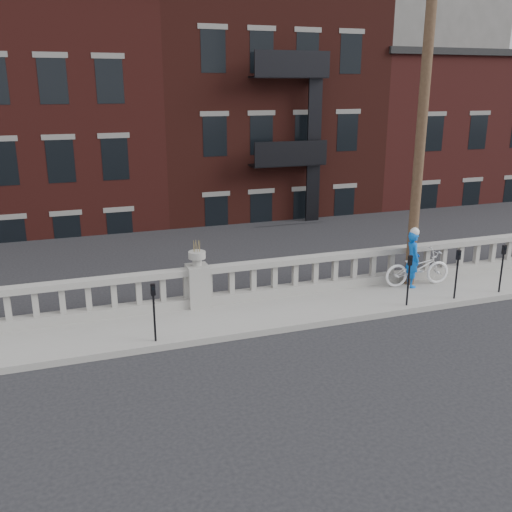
{
  "coord_description": "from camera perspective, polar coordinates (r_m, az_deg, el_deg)",
  "views": [
    {
      "loc": [
        -3.19,
        -9.7,
        5.68
      ],
      "look_at": [
        1.34,
        3.2,
        1.58
      ],
      "focal_mm": 40.0,
      "sensor_mm": 36.0,
      "label": 1
    }
  ],
  "objects": [
    {
      "name": "sidewalk",
      "position": [
        14.25,
        -4.84,
        -6.54
      ],
      "size": [
        32.0,
        2.2,
        0.15
      ],
      "primitive_type": "cube",
      "color": "gray",
      "rests_on": "ground"
    },
    {
      "name": "lower_level",
      "position": [
        33.1,
        -12.99,
        10.99
      ],
      "size": [
        80.0,
        44.0,
        20.8
      ],
      "color": "#605E59",
      "rests_on": "ground"
    },
    {
      "name": "planter_pedestal",
      "position": [
        14.84,
        -5.85,
        -2.48
      ],
      "size": [
        0.55,
        0.55,
        1.76
      ],
      "color": "gray",
      "rests_on": "sidewalk"
    },
    {
      "name": "bicycle",
      "position": [
        16.98,
        15.84,
        -1.14
      ],
      "size": [
        2.02,
        0.87,
        1.03
      ],
      "primitive_type": "imported",
      "rotation": [
        0.0,
        0.0,
        1.47
      ],
      "color": "white",
      "rests_on": "sidewalk"
    },
    {
      "name": "parking_meter_b",
      "position": [
        12.87,
        -10.19,
        -4.94
      ],
      "size": [
        0.1,
        0.09,
        1.36
      ],
      "color": "black",
      "rests_on": "sidewalk"
    },
    {
      "name": "utility_pole",
      "position": [
        16.29,
        16.41,
        14.48
      ],
      "size": [
        1.6,
        0.28,
        10.0
      ],
      "color": "#422D1E",
      "rests_on": "sidewalk"
    },
    {
      "name": "parking_meter_d",
      "position": [
        16.11,
        19.47,
        -1.2
      ],
      "size": [
        0.1,
        0.09,
        1.36
      ],
      "color": "black",
      "rests_on": "sidewalk"
    },
    {
      "name": "balustrade",
      "position": [
        14.9,
        -5.83,
        -3.17
      ],
      "size": [
        28.0,
        0.34,
        1.03
      ],
      "color": "gray",
      "rests_on": "sidewalk"
    },
    {
      "name": "parking_meter_c",
      "position": [
        15.24,
        15.05,
        -1.81
      ],
      "size": [
        0.1,
        0.09,
        1.36
      ],
      "color": "black",
      "rests_on": "sidewalk"
    },
    {
      "name": "parking_meter_e",
      "position": [
        17.07,
        23.42,
        -0.66
      ],
      "size": [
        0.1,
        0.09,
        1.36
      ],
      "color": "black",
      "rests_on": "sidewalk"
    },
    {
      "name": "ground",
      "position": [
        11.69,
        -1.01,
        -12.39
      ],
      "size": [
        120.0,
        120.0,
        0.0
      ],
      "primitive_type": "plane",
      "color": "black",
      "rests_on": "ground"
    },
    {
      "name": "cyclist",
      "position": [
        16.75,
        15.38,
        -0.3
      ],
      "size": [
        0.49,
        0.65,
        1.62
      ],
      "primitive_type": "imported",
      "rotation": [
        0.0,
        0.0,
        1.39
      ],
      "color": "blue",
      "rests_on": "sidewalk"
    }
  ]
}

